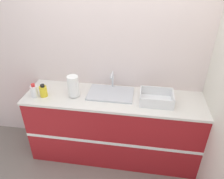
% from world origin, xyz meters
% --- Properties ---
extents(ground_plane, '(12.00, 12.00, 0.00)m').
position_xyz_m(ground_plane, '(0.00, 0.00, 0.00)').
color(ground_plane, slate).
extents(wall_back, '(4.50, 0.06, 2.60)m').
position_xyz_m(wall_back, '(0.00, 0.59, 1.30)').
color(wall_back, silver).
rests_on(wall_back, ground_plane).
extents(wall_right, '(0.06, 2.56, 2.60)m').
position_xyz_m(wall_right, '(1.08, 0.28, 1.30)').
color(wall_right, beige).
rests_on(wall_right, ground_plane).
extents(counter_cabinet, '(2.12, 0.58, 0.92)m').
position_xyz_m(counter_cabinet, '(0.00, 0.28, 0.46)').
color(counter_cabinet, maroon).
rests_on(counter_cabinet, ground_plane).
extents(sink, '(0.54, 0.35, 0.22)m').
position_xyz_m(sink, '(-0.05, 0.34, 0.93)').
color(sink, silver).
rests_on(sink, counter_cabinet).
extents(paper_towel_roll, '(0.13, 0.13, 0.26)m').
position_xyz_m(paper_towel_roll, '(-0.47, 0.23, 1.05)').
color(paper_towel_roll, '#4C4C51').
rests_on(paper_towel_roll, counter_cabinet).
extents(dish_rack, '(0.37, 0.28, 0.12)m').
position_xyz_m(dish_rack, '(0.48, 0.25, 0.96)').
color(dish_rack, white).
rests_on(dish_rack, counter_cabinet).
extents(bottle_yellow, '(0.09, 0.09, 0.15)m').
position_xyz_m(bottle_yellow, '(-0.82, 0.18, 0.98)').
color(bottle_yellow, yellow).
rests_on(bottle_yellow, counter_cabinet).
extents(bottle_white_spray, '(0.08, 0.08, 0.17)m').
position_xyz_m(bottle_white_spray, '(-0.92, 0.15, 0.99)').
color(bottle_white_spray, white).
rests_on(bottle_white_spray, counter_cabinet).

